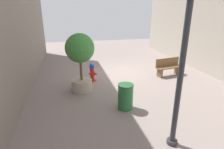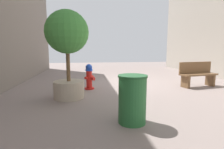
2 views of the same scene
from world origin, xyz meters
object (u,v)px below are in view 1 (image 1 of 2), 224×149
(bench_near, at_px, (168,67))
(planter_tree, at_px, (80,55))
(street_lamp, at_px, (183,54))
(trash_bin, at_px, (125,97))
(fire_hydrant, at_px, (92,72))

(bench_near, xyz_separation_m, planter_tree, (4.77, 0.95, 1.14))
(street_lamp, xyz_separation_m, trash_bin, (0.66, -2.12, -2.01))
(fire_hydrant, relative_size, bench_near, 0.59)
(fire_hydrant, height_order, trash_bin, trash_bin)
(street_lamp, bearing_deg, fire_hydrant, -74.38)
(bench_near, bearing_deg, street_lamp, 61.82)
(fire_hydrant, distance_m, trash_bin, 3.18)
(bench_near, relative_size, street_lamp, 0.38)
(bench_near, distance_m, street_lamp, 6.07)
(street_lamp, height_order, trash_bin, street_lamp)
(bench_near, height_order, street_lamp, street_lamp)
(fire_hydrant, distance_m, street_lamp, 5.76)
(bench_near, relative_size, trash_bin, 1.62)
(planter_tree, xyz_separation_m, street_lamp, (-2.07, 4.10, 0.87))
(fire_hydrant, height_order, planter_tree, planter_tree)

